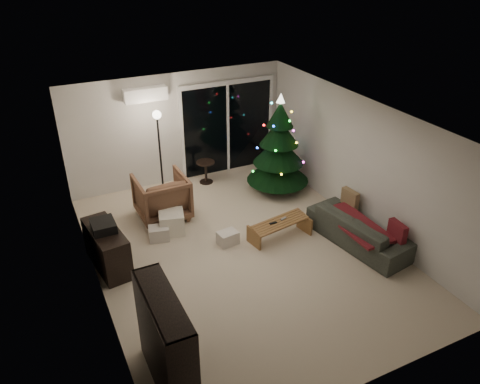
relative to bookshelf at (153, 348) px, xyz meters
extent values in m
plane|color=beige|center=(2.25, 2.15, -0.69)|extent=(6.50, 6.50, 0.00)
plane|color=white|center=(2.25, 2.15, 1.81)|extent=(6.50, 6.50, 0.00)
cube|color=silver|center=(2.25, 5.40, 0.56)|extent=(5.00, 0.02, 2.50)
cube|color=silver|center=(2.25, -1.10, 0.56)|extent=(5.00, 0.02, 2.50)
cube|color=silver|center=(-0.25, 2.15, 0.56)|extent=(0.02, 6.50, 2.50)
cube|color=silver|center=(4.75, 2.15, 0.56)|extent=(0.02, 6.50, 2.50)
cube|color=black|center=(3.45, 5.38, 0.36)|extent=(2.20, 0.02, 2.10)
cube|color=white|center=(1.55, 5.28, 1.46)|extent=(0.90, 0.22, 0.28)
cube|color=#3F3833|center=(3.45, 5.90, -0.74)|extent=(2.60, 1.00, 0.10)
cube|color=white|center=(3.45, 6.30, -0.19)|extent=(2.20, 0.06, 1.00)
cube|color=black|center=(0.00, 2.76, -0.31)|extent=(0.60, 1.24, 0.74)
cube|color=black|center=(0.00, 2.76, 0.14)|extent=(0.38, 0.45, 0.16)
imported|color=brown|center=(1.34, 3.94, -0.23)|extent=(0.98, 1.01, 0.91)
cube|color=beige|center=(1.32, 3.32, -0.48)|extent=(0.57, 0.57, 0.42)
cube|color=beige|center=(1.02, 3.18, -0.55)|extent=(0.42, 0.36, 0.27)
cube|color=beige|center=(2.12, 2.48, -0.56)|extent=(0.39, 0.31, 0.25)
cylinder|color=black|center=(2.70, 4.97, -0.42)|extent=(0.49, 0.49, 0.52)
cylinder|color=black|center=(1.59, 4.69, 0.28)|extent=(0.31, 0.31, 1.93)
imported|color=#4A5046|center=(4.30, 1.45, -0.39)|extent=(1.09, 2.13, 0.59)
cube|color=maroon|center=(4.20, 1.45, -0.26)|extent=(0.63, 1.46, 0.05)
cube|color=tan|center=(4.55, 2.10, -0.15)|extent=(0.15, 0.40, 0.39)
cube|color=maroon|center=(4.55, 0.80, -0.15)|extent=(0.14, 0.40, 0.39)
cube|color=black|center=(2.92, 2.23, -0.31)|extent=(0.14, 0.04, 0.02)
cube|color=slate|center=(3.17, 2.28, -0.31)|extent=(0.14, 0.08, 0.02)
cone|color=black|center=(4.00, 3.93, 0.42)|extent=(1.55, 1.55, 2.21)
camera|label=1|loc=(-0.81, -4.06, 4.29)|focal=35.00mm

